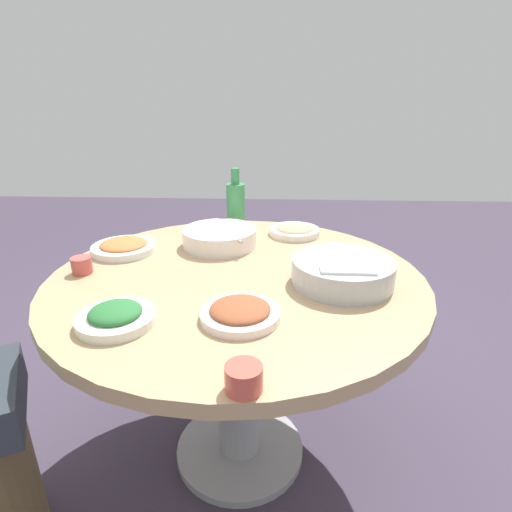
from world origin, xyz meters
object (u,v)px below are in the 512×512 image
object	(u,v)px
soup_bowl	(220,238)
dish_tofu_braise	(124,247)
round_dining_table	(238,317)
dish_shrimp	(295,230)
dish_stirfry	(240,312)
tea_cup_near	(244,378)
dish_greens	(116,316)
tea_cup_far	(82,265)
rice_bowl	(343,271)
green_bottle	(236,204)

from	to	relation	value
soup_bowl	dish_tofu_braise	distance (m)	0.34
round_dining_table	dish_shrimp	bearing A→B (deg)	63.58
dish_stirfry	tea_cup_near	size ratio (longest dim) A/B	2.76
soup_bowl	dish_greens	xyz separation A→B (m)	(-0.18, -0.56, -0.01)
dish_tofu_braise	tea_cup_far	size ratio (longest dim) A/B	3.59
dish_greens	dish_shrimp	distance (m)	0.85
soup_bowl	rice_bowl	bearing A→B (deg)	-37.08
dish_stirfry	green_bottle	xyz separation A→B (m)	(-0.08, 0.76, 0.08)
dish_greens	tea_cup_far	size ratio (longest dim) A/B	3.08
soup_bowl	dish_shrimp	world-z (taller)	soup_bowl
dish_shrimp	green_bottle	distance (m)	0.27
dish_stirfry	round_dining_table	bearing A→B (deg)	97.01
rice_bowl	tea_cup_near	size ratio (longest dim) A/B	4.10
soup_bowl	dish_tofu_braise	world-z (taller)	soup_bowl
dish_stirfry	dish_shrimp	distance (m)	0.69
dish_shrimp	tea_cup_near	distance (m)	0.94
dish_shrimp	round_dining_table	bearing A→B (deg)	-116.42
dish_tofu_braise	green_bottle	bearing A→B (deg)	39.31
dish_shrimp	dish_stirfry	bearing A→B (deg)	-103.72
dish_stirfry	tea_cup_near	distance (m)	0.27
tea_cup_far	soup_bowl	bearing A→B (deg)	33.73
dish_greens	dish_tofu_braise	xyz separation A→B (m)	(-0.15, 0.49, -0.00)
rice_bowl	round_dining_table	bearing A→B (deg)	170.70
rice_bowl	tea_cup_near	distance (m)	0.55
green_bottle	tea_cup_far	xyz separation A→B (m)	(-0.44, -0.50, -0.07)
dish_tofu_braise	soup_bowl	bearing A→B (deg)	12.72
round_dining_table	dish_greens	size ratio (longest dim) A/B	6.04
rice_bowl	dish_stirfry	bearing A→B (deg)	-142.29
round_dining_table	dish_stirfry	size ratio (longest dim) A/B	5.74
rice_bowl	tea_cup_far	distance (m)	0.81
rice_bowl	dish_tofu_braise	xyz separation A→B (m)	(-0.74, 0.23, -0.02)
tea_cup_near	round_dining_table	bearing A→B (deg)	96.60
soup_bowl	dish_stirfry	xyz separation A→B (m)	(0.12, -0.53, -0.01)
tea_cup_near	dish_tofu_braise	bearing A→B (deg)	123.97
dish_tofu_braise	dish_shrimp	xyz separation A→B (m)	(0.62, 0.22, -0.00)
round_dining_table	dish_stirfry	world-z (taller)	dish_stirfry
round_dining_table	dish_tofu_braise	world-z (taller)	dish_tofu_braise
dish_greens	dish_stirfry	distance (m)	0.30
round_dining_table	soup_bowl	distance (m)	0.33
dish_stirfry	green_bottle	size ratio (longest dim) A/B	0.82
tea_cup_near	dish_greens	bearing A→B (deg)	145.57
soup_bowl	dish_stirfry	size ratio (longest dim) A/B	1.34
dish_greens	dish_stirfry	size ratio (longest dim) A/B	0.95
dish_stirfry	tea_cup_far	world-z (taller)	tea_cup_far
dish_tofu_braise	dish_shrimp	bearing A→B (deg)	19.51
green_bottle	tea_cup_near	xyz separation A→B (m)	(0.11, -1.02, -0.07)
soup_bowl	dish_tofu_braise	bearing A→B (deg)	-167.28
rice_bowl	dish_tofu_braise	bearing A→B (deg)	162.70
dish_greens	tea_cup_near	size ratio (longest dim) A/B	2.62
dish_greens	round_dining_table	bearing A→B (deg)	49.14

